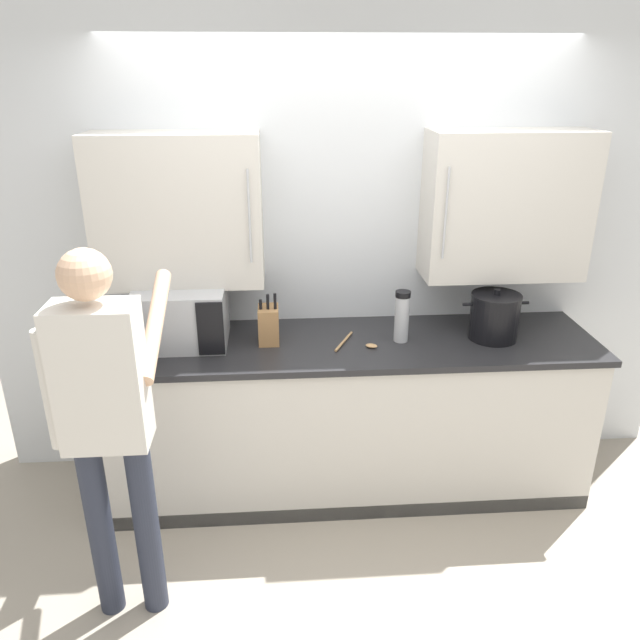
% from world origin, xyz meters
% --- Properties ---
extents(ground_plane, '(9.17, 9.17, 0.00)m').
position_xyz_m(ground_plane, '(0.00, 0.00, 0.00)').
color(ground_plane, '#9E9384').
extents(back_wall_tiled, '(4.10, 0.44, 2.71)m').
position_xyz_m(back_wall_tiled, '(-0.00, 0.97, 1.44)').
color(back_wall_tiled, silver).
rests_on(back_wall_tiled, ground_plane).
extents(counter_unit, '(2.76, 0.71, 0.95)m').
position_xyz_m(counter_unit, '(0.00, 0.63, 0.47)').
color(counter_unit, beige).
rests_on(counter_unit, ground_plane).
extents(microwave_oven, '(0.49, 0.73, 0.31)m').
position_xyz_m(microwave_oven, '(-0.92, 0.67, 1.10)').
color(microwave_oven, '#B7BABF').
rests_on(microwave_oven, counter_unit).
extents(thermos_flask, '(0.08, 0.08, 0.29)m').
position_xyz_m(thermos_flask, '(0.30, 0.62, 1.09)').
color(thermos_flask, '#B7BABF').
rests_on(thermos_flask, counter_unit).
extents(stock_pot, '(0.37, 0.27, 0.29)m').
position_xyz_m(stock_pot, '(0.81, 0.62, 1.07)').
color(stock_pot, black).
rests_on(stock_pot, counter_unit).
extents(knife_block, '(0.11, 0.15, 0.29)m').
position_xyz_m(knife_block, '(-0.42, 0.65, 1.05)').
color(knife_block, '#A37547').
rests_on(knife_block, counter_unit).
extents(wooden_spoon, '(0.24, 0.24, 0.02)m').
position_xyz_m(wooden_spoon, '(0.05, 0.58, 0.96)').
color(wooden_spoon, tan).
rests_on(wooden_spoon, counter_unit).
extents(person_figure, '(0.45, 0.65, 1.73)m').
position_xyz_m(person_figure, '(-1.08, -0.20, 1.04)').
color(person_figure, '#282D3D').
rests_on(person_figure, ground_plane).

